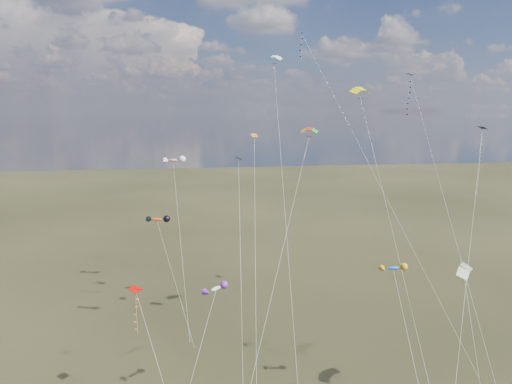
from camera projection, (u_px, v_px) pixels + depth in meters
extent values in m
cube|color=black|center=(410.00, 74.00, 62.79)|extent=(1.28, 1.26, 0.35)
cylinder|color=silver|center=(448.00, 213.00, 55.11)|extent=(0.74, 22.04, 34.23)
cube|color=#0F1F49|center=(302.00, 33.00, 67.44)|extent=(0.87, 0.85, 0.28)
cylinder|color=silver|center=(378.00, 181.00, 58.78)|extent=(13.98, 27.28, 40.69)
cube|color=#332316|center=(480.00, 380.00, 50.11)|extent=(0.10, 0.10, 0.12)
cube|color=black|center=(239.00, 158.00, 59.17)|extent=(0.90, 0.97, 0.40)
cylinder|color=silver|center=(241.00, 267.00, 52.23)|extent=(1.80, 18.16, 23.19)
cube|color=#AA0501|center=(135.00, 289.00, 44.23)|extent=(1.39, 1.40, 0.33)
cylinder|color=silver|center=(159.00, 367.00, 41.81)|extent=(4.43, 7.87, 12.17)
cube|color=#0D164B|center=(483.00, 128.00, 42.42)|extent=(0.80, 0.82, 0.24)
cylinder|color=silver|center=(465.00, 297.00, 38.15)|extent=(9.27, 12.35, 27.69)
cube|color=orange|center=(254.00, 135.00, 62.00)|extent=(1.15, 1.10, 0.44)
cylinder|color=silver|center=(255.00, 247.00, 55.11)|extent=(2.58, 18.45, 25.97)
cylinder|color=silver|center=(396.00, 238.00, 48.43)|extent=(1.45, 19.37, 31.89)
cylinder|color=silver|center=(286.00, 215.00, 49.36)|extent=(2.11, 25.12, 36.15)
cylinder|color=silver|center=(479.00, 363.00, 40.12)|extent=(1.80, 8.41, 14.72)
cylinder|color=silver|center=(277.00, 267.00, 46.35)|extent=(11.94, 21.09, 27.10)
ellipsoid|color=#D74511|center=(157.00, 219.00, 60.23)|extent=(3.08, 1.68, 1.06)
cylinder|color=silver|center=(175.00, 282.00, 58.52)|extent=(4.51, 6.96, 15.12)
cube|color=#332316|center=(195.00, 348.00, 56.79)|extent=(0.10, 0.10, 0.12)
ellipsoid|color=silver|center=(216.00, 289.00, 44.36)|extent=(2.44, 2.22, 0.85)
cylinder|color=silver|center=(195.00, 366.00, 41.84)|extent=(4.55, 6.70, 12.19)
ellipsoid|color=red|center=(173.00, 160.00, 71.71)|extent=(3.42, 1.95, 1.35)
cylinder|color=silver|center=(181.00, 242.00, 64.89)|extent=(1.92, 18.22, 21.60)
cube|color=#332316|center=(190.00, 343.00, 58.05)|extent=(0.10, 0.10, 0.12)
ellipsoid|color=#0C56B7|center=(394.00, 268.00, 44.75)|extent=(2.39, 1.00, 0.87)
cylinder|color=silver|center=(412.00, 355.00, 42.09)|extent=(0.66, 8.11, 14.02)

